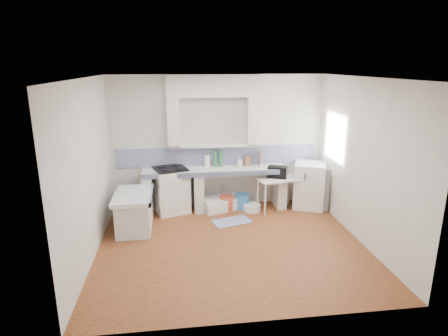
{
  "coord_description": "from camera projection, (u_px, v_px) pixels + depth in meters",
  "views": [
    {
      "loc": [
        -0.89,
        -5.78,
        3.0
      ],
      "look_at": [
        0.0,
        1.0,
        1.1
      ],
      "focal_mm": 30.1,
      "sensor_mm": 36.0,
      "label": 1
    }
  ],
  "objects": [
    {
      "name": "counter_lip",
      "position": [
        216.0,
        174.0,
        7.55
      ],
      "size": [
        3.0,
        0.04,
        0.1
      ],
      "primitive_type": "cube",
      "color": "navy",
      "rests_on": "ground"
    },
    {
      "name": "basin_white",
      "position": [
        252.0,
        207.0,
        7.93
      ],
      "size": [
        0.43,
        0.43,
        0.14
      ],
      "primitive_type": "cylinder",
      "rotation": [
        0.0,
        0.0,
        0.16
      ],
      "color": "white",
      "rests_on": "ground"
    },
    {
      "name": "rug",
      "position": [
        232.0,
        221.0,
        7.39
      ],
      "size": [
        0.83,
        0.62,
        0.01
      ],
      "primitive_type": "cube",
      "rotation": [
        0.0,
        0.0,
        0.29
      ],
      "color": "#31467D",
      "rests_on": "ground"
    },
    {
      "name": "counter_pier_mid",
      "position": [
        199.0,
        191.0,
        7.9
      ],
      "size": [
        0.2,
        0.55,
        0.82
      ],
      "primitive_type": "cube",
      "color": "white",
      "rests_on": "ground"
    },
    {
      "name": "green_bottle_b",
      "position": [
        221.0,
        158.0,
        7.92
      ],
      "size": [
        0.09,
        0.09,
        0.35
      ],
      "primitive_type": "cylinder",
      "rotation": [
        0.0,
        0.0,
        -0.14
      ],
      "color": "#29703B",
      "rests_on": "counter_slab"
    },
    {
      "name": "bucket_orange",
      "position": [
        227.0,
        203.0,
        7.97
      ],
      "size": [
        0.37,
        0.37,
        0.3
      ],
      "primitive_type": "cylinder",
      "rotation": [
        0.0,
        0.0,
        0.18
      ],
      "color": "#DA4D35",
      "rests_on": "ground"
    },
    {
      "name": "peninsula_top",
      "position": [
        133.0,
        196.0,
        6.91
      ],
      "size": [
        0.7,
        1.1,
        0.08
      ],
      "primitive_type": "cube",
      "color": "white",
      "rests_on": "ground"
    },
    {
      "name": "counter_slab",
      "position": [
        215.0,
        170.0,
        7.82
      ],
      "size": [
        3.0,
        0.6,
        0.08
      ],
      "primitive_type": "cube",
      "color": "white",
      "rests_on": "ground"
    },
    {
      "name": "bucket_red",
      "position": [
        214.0,
        205.0,
        7.91
      ],
      "size": [
        0.3,
        0.3,
        0.25
      ],
      "primitive_type": "cylinder",
      "rotation": [
        0.0,
        0.0,
        0.15
      ],
      "color": "red",
      "rests_on": "ground"
    },
    {
      "name": "backsplash",
      "position": [
        218.0,
        156.0,
        8.04
      ],
      "size": [
        4.27,
        0.03,
        0.4
      ],
      "primitive_type": "cube",
      "color": "navy",
      "rests_on": "ground"
    },
    {
      "name": "counter_pier_left",
      "position": [
        148.0,
        194.0,
        7.77
      ],
      "size": [
        0.2,
        0.55,
        0.82
      ],
      "primitive_type": "cube",
      "color": "white",
      "rests_on": "ground"
    },
    {
      "name": "wall_back",
      "position": [
        218.0,
        142.0,
        7.97
      ],
      "size": [
        4.5,
        0.0,
        4.5
      ],
      "primitive_type": "plane",
      "rotation": [
        1.57,
        0.0,
        0.0
      ],
      "color": "white",
      "rests_on": "ground"
    },
    {
      "name": "knife_block",
      "position": [
        247.0,
        161.0,
        8.01
      ],
      "size": [
        0.12,
        0.1,
        0.21
      ],
      "primitive_type": "cube",
      "rotation": [
        0.0,
        0.0,
        0.17
      ],
      "color": "brown",
      "rests_on": "counter_slab"
    },
    {
      "name": "side_table",
      "position": [
        277.0,
        194.0,
        7.91
      ],
      "size": [
        0.93,
        0.64,
        0.04
      ],
      "primitive_type": "cube",
      "rotation": [
        0.0,
        0.0,
        0.22
      ],
      "color": "white",
      "rests_on": "ground"
    },
    {
      "name": "peninsula_base",
      "position": [
        135.0,
        213.0,
        7.0
      ],
      "size": [
        0.6,
        1.0,
        0.62
      ],
      "primitive_type": "cube",
      "color": "white",
      "rests_on": "ground"
    },
    {
      "name": "black_bag",
      "position": [
        277.0,
        172.0,
        7.83
      ],
      "size": [
        0.44,
        0.35,
        0.24
      ],
      "primitive_type": "cube",
      "rotation": [
        0.0,
        0.0,
        -0.38
      ],
      "color": "black",
      "rests_on": "side_table"
    },
    {
      "name": "window_frame",
      "position": [
        343.0,
        137.0,
        7.46
      ],
      "size": [
        0.35,
        0.86,
        1.06
      ],
      "primitive_type": "cube",
      "color": "#372211",
      "rests_on": "ground"
    },
    {
      "name": "paper_towel",
      "position": [
        207.0,
        161.0,
        7.9
      ],
      "size": [
        0.15,
        0.15,
        0.24
      ],
      "primitive_type": "cylinder",
      "rotation": [
        0.0,
        0.0,
        0.27
      ],
      "color": "white",
      "rests_on": "counter_slab"
    },
    {
      "name": "sink",
      "position": [
        223.0,
        203.0,
        8.05
      ],
      "size": [
        1.06,
        0.82,
        0.23
      ],
      "primitive_type": "cube",
      "rotation": [
        0.0,
        0.0,
        0.38
      ],
      "color": "white",
      "rests_on": "ground"
    },
    {
      "name": "soap_bottle",
      "position": [
        240.0,
        161.0,
        7.99
      ],
      "size": [
        0.11,
        0.11,
        0.21
      ],
      "primitive_type": "imported",
      "rotation": [
        0.0,
        0.0,
        0.14
      ],
      "color": "white",
      "rests_on": "counter_slab"
    },
    {
      "name": "green_bottle_a",
      "position": [
        215.0,
        158.0,
        7.91
      ],
      "size": [
        0.08,
        0.08,
        0.35
      ],
      "primitive_type": "cylinder",
      "rotation": [
        0.0,
        0.0,
        -0.0
      ],
      "color": "#29703B",
      "rests_on": "counter_slab"
    },
    {
      "name": "alcove_mass",
      "position": [
        213.0,
        86.0,
        7.53
      ],
      "size": [
        1.9,
        0.25,
        0.45
      ],
      "primitive_type": "cube",
      "color": "white",
      "rests_on": "ground"
    },
    {
      "name": "wall_left",
      "position": [
        88.0,
        172.0,
        5.78
      ],
      "size": [
        0.0,
        4.5,
        4.5
      ],
      "primitive_type": "plane",
      "rotation": [
        1.57,
        0.0,
        1.57
      ],
      "color": "white",
      "rests_on": "ground"
    },
    {
      "name": "wall_right",
      "position": [
        363.0,
        162.0,
        6.34
      ],
      "size": [
        0.0,
        4.5,
        4.5
      ],
      "primitive_type": "plane",
      "rotation": [
        1.57,
        0.0,
        -1.57
      ],
      "color": "white",
      "rests_on": "ground"
    },
    {
      "name": "wall_front",
      "position": [
        259.0,
        214.0,
        4.15
      ],
      "size": [
        4.5,
        0.0,
        4.5
      ],
      "primitive_type": "plane",
      "rotation": [
        -1.57,
        0.0,
        0.0
      ],
      "color": "white",
      "rests_on": "ground"
    },
    {
      "name": "lace_valance",
      "position": [
        338.0,
        118.0,
        7.34
      ],
      "size": [
        0.01,
        0.84,
        0.24
      ],
      "primitive_type": "cube",
      "color": "white",
      "rests_on": "ground"
    },
    {
      "name": "floor",
      "position": [
        232.0,
        245.0,
        6.44
      ],
      "size": [
        4.5,
        4.5,
        0.0
      ],
      "primitive_type": "plane",
      "color": "brown",
      "rests_on": "ground"
    },
    {
      "name": "water_bottle_a",
      "position": [
        217.0,
        200.0,
        8.15
      ],
      "size": [
        0.08,
        0.08,
        0.28
      ],
      "primitive_type": "cylinder",
      "rotation": [
        0.0,
        0.0,
        0.1
      ],
      "color": "silver",
      "rests_on": "ground"
    },
    {
      "name": "ceiling",
      "position": [
        233.0,
        78.0,
        5.69
      ],
      "size": [
        4.5,
        4.5,
        0.0
      ],
      "primitive_type": "plane",
      "rotation": [
        3.14,
        0.0,
        0.0
      ],
      "color": "white",
      "rests_on": "ground"
    },
    {
      "name": "stove",
      "position": [
        171.0,
        191.0,
        7.8
      ],
      "size": [
        0.81,
        0.79,
        0.92
      ],
      "primitive_type": "cube",
      "rotation": [
        0.0,
        0.0,
        0.3
      ],
      "color": "white",
      "rests_on": "ground"
    },
    {
      "name": "cutting_board",
      "position": [
        259.0,
        158.0,
        8.03
      ],
      "size": [
        0.05,
        0.22,
        0.3
      ],
      "primitive_type": "cube",
      "rotation": [
        0.0,
        0.0,
        -0.15
      ],
      "color": "brown",
      "rests_on": "counter_slab"
    },
    {
      "name": "fridge",
      "position": [
        309.0,
        185.0,
        8.05
      ],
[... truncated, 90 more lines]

